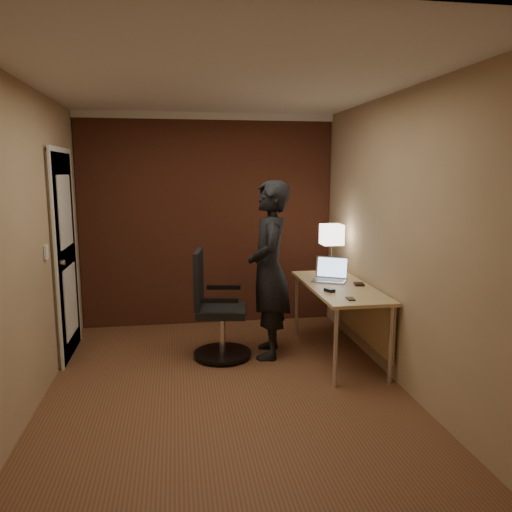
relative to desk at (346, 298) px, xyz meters
name	(u,v)px	position (x,y,z in m)	size (l,w,h in m)	color
room	(186,214)	(-1.53, 0.95, 0.77)	(4.00, 4.00, 4.00)	brown
desk	(346,298)	(0.00, 0.00, 0.00)	(0.60, 1.50, 0.73)	#D3B779
desk_lamp	(332,235)	(0.04, 0.60, 0.55)	(0.22, 0.22, 0.54)	silver
laptop	(331,274)	(-0.09, 0.23, 0.19)	(0.41, 0.39, 0.23)	silver
mouse	(330,290)	(-0.25, -0.25, 0.14)	(0.06, 0.10, 0.03)	black
phone	(351,299)	(-0.15, -0.54, 0.13)	(0.06, 0.12, 0.01)	black
wallet	(359,284)	(0.12, -0.03, 0.14)	(0.09, 0.11, 0.02)	black
office_chair	(215,312)	(-1.28, 0.16, -0.14)	(0.57, 0.63, 1.05)	black
person	(269,270)	(-0.74, 0.15, 0.27)	(0.64, 0.42, 1.75)	black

